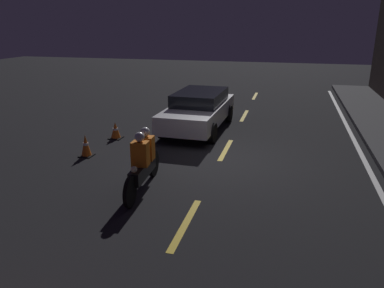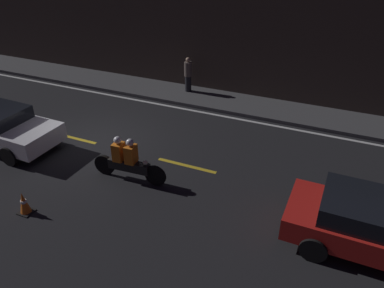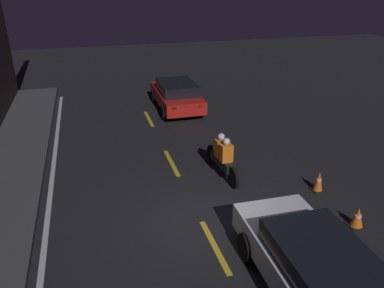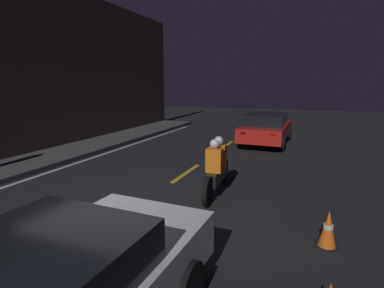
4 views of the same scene
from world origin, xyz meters
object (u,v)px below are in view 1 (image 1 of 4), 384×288
object	(u,v)px
motorcycle	(143,162)
traffic_cone_near	(116,130)
traffic_cone_mid	(86,146)
sedan_white	(199,109)

from	to	relation	value
motorcycle	traffic_cone_near	bearing A→B (deg)	-149.41
traffic_cone_near	traffic_cone_mid	xyz separation A→B (m)	(1.81, -0.05, 0.04)
motorcycle	traffic_cone_mid	size ratio (longest dim) A/B	3.68
motorcycle	traffic_cone_mid	xyz separation A→B (m)	(-1.64, -2.41, -0.34)
motorcycle	traffic_cone_mid	world-z (taller)	motorcycle
sedan_white	motorcycle	world-z (taller)	motorcycle
traffic_cone_mid	traffic_cone_near	bearing A→B (deg)	178.49
sedan_white	traffic_cone_near	xyz separation A→B (m)	(1.80, -2.39, -0.47)
motorcycle	traffic_cone_near	distance (m)	4.20
sedan_white	traffic_cone_near	bearing A→B (deg)	-51.54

